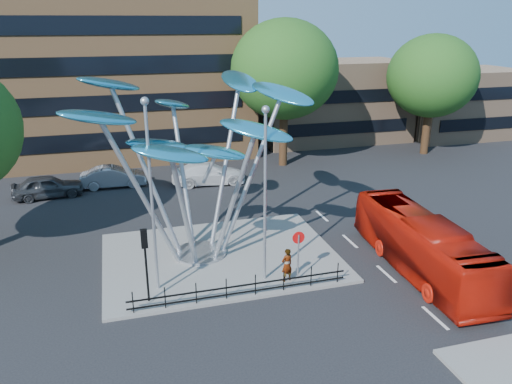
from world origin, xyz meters
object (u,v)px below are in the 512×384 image
object	(u,v)px
street_lamp_left	(150,181)
no_entry_sign_island	(298,247)
street_lamp_right	(265,180)
parked_car_right	(209,173)
pedestrian	(287,265)
leaf_sculpture	(193,128)
tree_right	(285,70)
parked_car_mid	(113,177)
red_bus	(421,245)
tree_far	(432,76)
traffic_light_island	(145,250)
parked_car_left	(48,186)

from	to	relation	value
street_lamp_left	no_entry_sign_island	distance (m)	7.47
street_lamp_right	parked_car_right	xyz separation A→B (m)	(0.33, 15.61, -4.28)
pedestrian	parked_car_right	xyz separation A→B (m)	(-0.61, 16.11, -0.17)
parked_car_right	leaf_sculpture	bearing A→B (deg)	169.78
tree_right	no_entry_sign_island	distance (m)	21.31
parked_car_mid	red_bus	bearing A→B (deg)	-140.21
red_bus	street_lamp_left	bearing A→B (deg)	175.93
leaf_sculpture	parked_car_right	size ratio (longest dim) A/B	2.28
tree_far	traffic_light_island	size ratio (longest dim) A/B	3.16
tree_far	leaf_sculpture	world-z (taller)	tree_far
parked_car_left	parked_car_right	bearing A→B (deg)	-97.48
parked_car_left	parked_car_mid	distance (m)	4.64
street_lamp_right	no_entry_sign_island	distance (m)	3.64
parked_car_mid	parked_car_right	distance (m)	7.09
no_entry_sign_island	red_bus	size ratio (longest dim) A/B	0.24
pedestrian	parked_car_mid	world-z (taller)	pedestrian
traffic_light_island	street_lamp_right	bearing A→B (deg)	5.19
tree_far	leaf_sculpture	bearing A→B (deg)	-147.52
red_bus	parked_car_right	world-z (taller)	red_bus
street_lamp_right	no_entry_sign_island	world-z (taller)	street_lamp_right
tree_far	pedestrian	bearing A→B (deg)	-136.51
traffic_light_island	red_bus	distance (m)	13.26
traffic_light_island	pedestrian	world-z (taller)	traffic_light_island
parked_car_left	pedestrian	bearing A→B (deg)	-150.28
no_entry_sign_island	pedestrian	xyz separation A→B (m)	(-0.56, -0.02, -0.84)
parked_car_left	tree_far	bearing A→B (deg)	-91.26
street_lamp_right	parked_car_left	size ratio (longest dim) A/B	1.76
no_entry_sign_island	parked_car_left	bearing A→B (deg)	128.03
parked_car_left	street_lamp_left	bearing A→B (deg)	-164.97
leaf_sculpture	pedestrian	size ratio (longest dim) A/B	7.67
red_bus	pedestrian	size ratio (longest dim) A/B	6.24
tree_far	parked_car_right	world-z (taller)	tree_far
tree_right	parked_car_right	xyz separation A→B (m)	(-7.17, -3.39, -7.23)
tree_far	traffic_light_island	bearing A→B (deg)	-144.16
street_lamp_left	red_bus	xyz separation A→B (m)	(12.69, -1.64, -3.91)
tree_right	parked_car_left	distance (m)	20.28
parked_car_left	parked_car_right	distance (m)	11.49
tree_right	street_lamp_left	world-z (taller)	tree_right
red_bus	parked_car_left	distance (m)	25.29
leaf_sculpture	traffic_light_island	bearing A→B (deg)	-125.04
traffic_light_island	no_entry_sign_island	distance (m)	7.05
traffic_light_island	parked_car_mid	xyz separation A→B (m)	(-1.16, 17.35, -1.83)
leaf_sculpture	pedestrian	distance (m)	8.03
pedestrian	traffic_light_island	bearing A→B (deg)	-17.96
red_bus	parked_car_mid	world-z (taller)	red_bus
tree_right	street_lamp_right	distance (m)	20.64
street_lamp_left	parked_car_right	world-z (taller)	street_lamp_left
street_lamp_left	traffic_light_island	distance (m)	2.96
traffic_light_island	parked_car_mid	size ratio (longest dim) A/B	0.72
street_lamp_left	parked_car_left	xyz separation A→B (m)	(-6.16, 15.20, -4.55)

